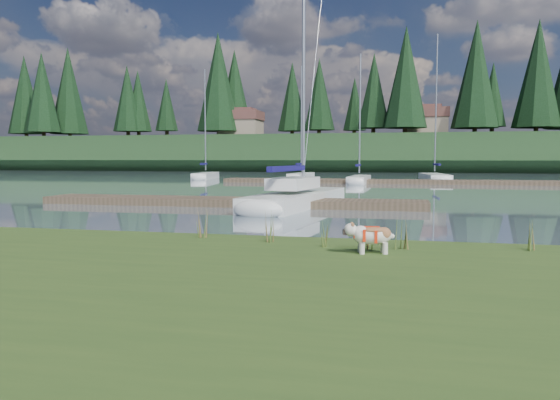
# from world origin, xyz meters

# --- Properties ---
(ground) EXTENTS (200.00, 200.00, 0.00)m
(ground) POSITION_xyz_m (0.00, 30.00, 0.00)
(ground) COLOR slate
(ground) RESTS_ON ground
(bank) EXTENTS (60.00, 9.00, 0.35)m
(bank) POSITION_xyz_m (0.00, -6.00, 0.17)
(bank) COLOR #344D1C
(bank) RESTS_ON ground
(ridge) EXTENTS (200.00, 20.00, 5.00)m
(ridge) POSITION_xyz_m (0.00, 73.00, 2.50)
(ridge) COLOR #1A3218
(ridge) RESTS_ON ground
(bulldog) EXTENTS (0.86, 0.44, 0.51)m
(bulldog) POSITION_xyz_m (2.53, -3.12, 0.67)
(bulldog) COLOR silver
(bulldog) RESTS_ON bank
(sailboat_main) EXTENTS (3.08, 9.44, 13.30)m
(sailboat_main) POSITION_xyz_m (-1.07, 9.95, 0.42)
(sailboat_main) COLOR white
(sailboat_main) RESTS_ON ground
(dock_near) EXTENTS (16.00, 2.00, 0.30)m
(dock_near) POSITION_xyz_m (-4.00, 9.00, 0.15)
(dock_near) COLOR #4C3D2C
(dock_near) RESTS_ON ground
(dock_far) EXTENTS (26.00, 2.20, 0.30)m
(dock_far) POSITION_xyz_m (2.00, 30.00, 0.15)
(dock_far) COLOR #4C3D2C
(dock_far) RESTS_ON ground
(sailboat_bg_0) EXTENTS (2.38, 7.08, 10.20)m
(sailboat_bg_0) POSITION_xyz_m (-15.12, 36.28, 0.32)
(sailboat_bg_0) COLOR white
(sailboat_bg_0) RESTS_ON ground
(sailboat_bg_1) EXTENTS (1.50, 6.85, 10.31)m
(sailboat_bg_1) POSITION_xyz_m (-6.12, 37.11, 0.33)
(sailboat_bg_1) COLOR white
(sailboat_bg_1) RESTS_ON ground
(sailboat_bg_2) EXTENTS (1.45, 6.53, 9.93)m
(sailboat_bg_2) POSITION_xyz_m (-0.32, 30.43, 0.33)
(sailboat_bg_2) COLOR white
(sailboat_bg_2) RESTS_ON ground
(sailboat_bg_3) EXTENTS (2.59, 8.73, 12.56)m
(sailboat_bg_3) POSITION_xyz_m (5.51, 37.27, 0.32)
(sailboat_bg_3) COLOR white
(sailboat_bg_3) RESTS_ON ground
(weed_0) EXTENTS (0.17, 0.14, 0.63)m
(weed_0) POSITION_xyz_m (0.56, -2.30, 0.62)
(weed_0) COLOR #475B23
(weed_0) RESTS_ON bank
(weed_1) EXTENTS (0.17, 0.14, 0.45)m
(weed_1) POSITION_xyz_m (1.69, -2.64, 0.54)
(weed_1) COLOR #475B23
(weed_1) RESTS_ON bank
(weed_2) EXTENTS (0.17, 0.14, 0.60)m
(weed_2) POSITION_xyz_m (3.01, -2.62, 0.60)
(weed_2) COLOR #475B23
(weed_2) RESTS_ON bank
(weed_3) EXTENTS (0.17, 0.14, 0.60)m
(weed_3) POSITION_xyz_m (-0.89, -2.09, 0.60)
(weed_3) COLOR #475B23
(weed_3) RESTS_ON bank
(weed_4) EXTENTS (0.17, 0.14, 0.37)m
(weed_4) POSITION_xyz_m (2.50, -2.74, 0.51)
(weed_4) COLOR #475B23
(weed_4) RESTS_ON bank
(weed_5) EXTENTS (0.17, 0.14, 0.54)m
(weed_5) POSITION_xyz_m (5.19, -2.21, 0.58)
(weed_5) COLOR #475B23
(weed_5) RESTS_ON bank
(mud_lip) EXTENTS (60.00, 0.50, 0.14)m
(mud_lip) POSITION_xyz_m (0.00, -1.60, 0.07)
(mud_lip) COLOR #33281C
(mud_lip) RESTS_ON ground
(conifer_0) EXTENTS (5.72, 5.72, 14.15)m
(conifer_0) POSITION_xyz_m (-55.00, 67.00, 12.64)
(conifer_0) COLOR #382619
(conifer_0) RESTS_ON ridge
(conifer_1) EXTENTS (4.40, 4.40, 11.30)m
(conifer_1) POSITION_xyz_m (-40.00, 71.00, 11.28)
(conifer_1) COLOR #382619
(conifer_1) RESTS_ON ridge
(conifer_2) EXTENTS (6.60, 6.60, 16.05)m
(conifer_2) POSITION_xyz_m (-25.00, 68.00, 13.54)
(conifer_2) COLOR #382619
(conifer_2) RESTS_ON ridge
(conifer_3) EXTENTS (4.84, 4.84, 12.25)m
(conifer_3) POSITION_xyz_m (-10.00, 72.00, 11.74)
(conifer_3) COLOR #382619
(conifer_3) RESTS_ON ridge
(conifer_4) EXTENTS (6.16, 6.16, 15.10)m
(conifer_4) POSITION_xyz_m (3.00, 66.00, 13.09)
(conifer_4) COLOR #382619
(conifer_4) RESTS_ON ridge
(conifer_5) EXTENTS (3.96, 3.96, 10.35)m
(conifer_5) POSITION_xyz_m (15.00, 70.00, 10.83)
(conifer_5) COLOR #382619
(conifer_5) RESTS_ON ridge
(house_0) EXTENTS (6.30, 5.30, 4.65)m
(house_0) POSITION_xyz_m (-22.00, 70.00, 7.31)
(house_0) COLOR gray
(house_0) RESTS_ON ridge
(house_1) EXTENTS (6.30, 5.30, 4.65)m
(house_1) POSITION_xyz_m (6.00, 71.00, 7.31)
(house_1) COLOR gray
(house_1) RESTS_ON ridge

